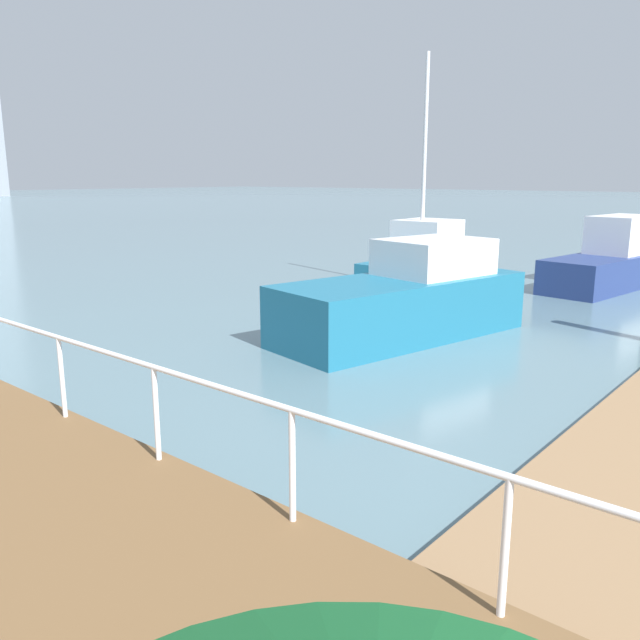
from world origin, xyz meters
name	(u,v)px	position (x,y,z in m)	size (l,w,h in m)	color
ground_plane	(23,320)	(0.00, 20.00, 0.00)	(300.00, 300.00, 0.00)	slate
boardwalk_railing	(386,463)	(-3.15, 7.25, 1.26)	(0.06, 21.86, 1.08)	white
moored_boat_1	(614,261)	(14.38, 10.55, 0.82)	(6.15, 2.58, 2.21)	navy
moored_boat_3	(406,299)	(4.67, 12.05, 0.81)	(6.12, 3.28, 2.07)	#1E6B8C
moored_boat_4	(423,263)	(10.09, 14.92, 0.81)	(4.18, 2.08, 6.92)	#1E6B8C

